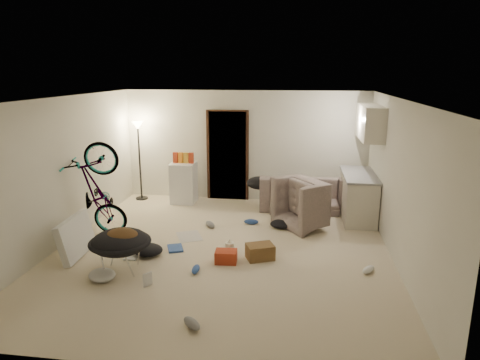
# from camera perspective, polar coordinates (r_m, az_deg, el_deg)

# --- Properties ---
(floor) EXTENTS (5.50, 6.00, 0.02)m
(floor) POSITION_cam_1_polar(r_m,az_deg,el_deg) (7.27, -2.37, -9.37)
(floor) COLOR beige
(floor) RESTS_ON ground
(ceiling) EXTENTS (5.50, 6.00, 0.02)m
(ceiling) POSITION_cam_1_polar(r_m,az_deg,el_deg) (6.67, -2.60, 10.88)
(ceiling) COLOR white
(ceiling) RESTS_ON wall_back
(wall_back) EXTENTS (5.50, 0.02, 2.50)m
(wall_back) POSITION_cam_1_polar(r_m,az_deg,el_deg) (9.77, 0.71, 4.55)
(wall_back) COLOR silver
(wall_back) RESTS_ON floor
(wall_front) EXTENTS (5.50, 0.02, 2.50)m
(wall_front) POSITION_cam_1_polar(r_m,az_deg,el_deg) (4.09, -10.22, -9.85)
(wall_front) COLOR silver
(wall_front) RESTS_ON floor
(wall_left) EXTENTS (0.02, 6.00, 2.50)m
(wall_left) POSITION_cam_1_polar(r_m,az_deg,el_deg) (7.84, -22.75, 0.97)
(wall_left) COLOR silver
(wall_left) RESTS_ON floor
(wall_right) EXTENTS (0.02, 6.00, 2.50)m
(wall_right) POSITION_cam_1_polar(r_m,az_deg,el_deg) (6.93, 20.60, -0.47)
(wall_right) COLOR silver
(wall_right) RESTS_ON floor
(doorway) EXTENTS (0.85, 0.10, 2.04)m
(doorway) POSITION_cam_1_polar(r_m,az_deg,el_deg) (9.84, -1.64, 3.24)
(doorway) COLOR black
(doorway) RESTS_ON floor
(door_trim) EXTENTS (0.97, 0.04, 2.10)m
(door_trim) POSITION_cam_1_polar(r_m,az_deg,el_deg) (9.81, -1.66, 3.21)
(door_trim) COLOR #371F13
(door_trim) RESTS_ON floor
(floor_lamp) EXTENTS (0.28, 0.28, 1.81)m
(floor_lamp) POSITION_cam_1_polar(r_m,az_deg,el_deg) (10.01, -13.36, 4.72)
(floor_lamp) COLOR black
(floor_lamp) RESTS_ON floor
(kitchen_counter) EXTENTS (0.60, 1.50, 0.88)m
(kitchen_counter) POSITION_cam_1_polar(r_m,az_deg,el_deg) (8.98, 15.43, -2.18)
(kitchen_counter) COLOR beige
(kitchen_counter) RESTS_ON floor
(counter_top) EXTENTS (0.64, 1.54, 0.04)m
(counter_top) POSITION_cam_1_polar(r_m,az_deg,el_deg) (8.86, 15.63, 0.68)
(counter_top) COLOR gray
(counter_top) RESTS_ON kitchen_counter
(kitchen_uppers) EXTENTS (0.38, 1.40, 0.65)m
(kitchen_uppers) POSITION_cam_1_polar(r_m,az_deg,el_deg) (8.70, 16.95, 7.38)
(kitchen_uppers) COLOR beige
(kitchen_uppers) RESTS_ON wall_right
(sofa) EXTENTS (1.92, 0.86, 0.55)m
(sofa) POSITION_cam_1_polar(r_m,az_deg,el_deg) (9.37, 8.39, -2.17)
(sofa) COLOR #343A33
(sofa) RESTS_ON floor
(armchair) EXTENTS (1.36, 1.39, 0.68)m
(armchair) POSITION_cam_1_polar(r_m,az_deg,el_deg) (8.45, 9.88, -3.60)
(armchair) COLOR #343A33
(armchair) RESTS_ON floor
(bicycle) EXTENTS (1.84, 0.91, 1.03)m
(bicycle) POSITION_cam_1_polar(r_m,az_deg,el_deg) (8.09, -18.27, -3.99)
(bicycle) COLOR black
(bicycle) RESTS_ON floor
(book_asset) EXTENTS (0.25, 0.24, 0.02)m
(book_asset) POSITION_cam_1_polar(r_m,az_deg,el_deg) (6.24, -12.74, -13.78)
(book_asset) COLOR #A93319
(book_asset) RESTS_ON floor
(mini_fridge) EXTENTS (0.54, 0.54, 0.91)m
(mini_fridge) POSITION_cam_1_polar(r_m,az_deg,el_deg) (9.76, -7.52, -0.36)
(mini_fridge) COLOR white
(mini_fridge) RESTS_ON floor
(snack_box_0) EXTENTS (0.11, 0.08, 0.30)m
(snack_box_0) POSITION_cam_1_polar(r_m,az_deg,el_deg) (9.69, -8.59, 2.79)
(snack_box_0) COLOR #A93319
(snack_box_0) RESTS_ON mini_fridge
(snack_box_1) EXTENTS (0.11, 0.08, 0.30)m
(snack_box_1) POSITION_cam_1_polar(r_m,az_deg,el_deg) (9.65, -7.91, 2.78)
(snack_box_1) COLOR orange
(snack_box_1) RESTS_ON mini_fridge
(snack_box_2) EXTENTS (0.10, 0.07, 0.30)m
(snack_box_2) POSITION_cam_1_polar(r_m,az_deg,el_deg) (9.62, -7.22, 2.76)
(snack_box_2) COLOR gold
(snack_box_2) RESTS_ON mini_fridge
(snack_box_3) EXTENTS (0.11, 0.08, 0.30)m
(snack_box_3) POSITION_cam_1_polar(r_m,az_deg,el_deg) (9.59, -6.53, 2.75)
(snack_box_3) COLOR #A93319
(snack_box_3) RESTS_ON mini_fridge
(saucer_chair) EXTENTS (0.91, 0.91, 0.64)m
(saucer_chair) POSITION_cam_1_polar(r_m,az_deg,el_deg) (6.63, -15.65, -8.64)
(saucer_chair) COLOR silver
(saucer_chair) RESTS_ON floor
(hoodie) EXTENTS (0.49, 0.41, 0.22)m
(hoodie) POSITION_cam_1_polar(r_m,az_deg,el_deg) (6.51, -15.47, -7.20)
(hoodie) COLOR #4A3119
(hoodie) RESTS_ON saucer_chair
(sofa_drape) EXTENTS (0.59, 0.50, 0.28)m
(sofa_drape) POSITION_cam_1_polar(r_m,az_deg,el_deg) (9.34, 2.61, -0.39)
(sofa_drape) COLOR black
(sofa_drape) RESTS_ON sofa
(tv_box) EXTENTS (0.30, 0.98, 0.65)m
(tv_box) POSITION_cam_1_polar(r_m,az_deg,el_deg) (7.43, -21.06, -7.08)
(tv_box) COLOR silver
(tv_box) RESTS_ON floor
(drink_case_a) EXTENTS (0.50, 0.44, 0.24)m
(drink_case_a) POSITION_cam_1_polar(r_m,az_deg,el_deg) (6.90, 2.69, -9.53)
(drink_case_a) COLOR brown
(drink_case_a) RESTS_ON floor
(drink_case_b) EXTENTS (0.35, 0.27, 0.19)m
(drink_case_b) POSITION_cam_1_polar(r_m,az_deg,el_deg) (6.79, -1.87, -10.17)
(drink_case_b) COLOR #A93319
(drink_case_b) RESTS_ON floor
(juicer) EXTENTS (0.15, 0.15, 0.22)m
(juicer) POSITION_cam_1_polar(r_m,az_deg,el_deg) (7.19, -1.38, -8.80)
(juicer) COLOR white
(juicer) RESTS_ON floor
(newspaper) EXTENTS (0.60, 0.66, 0.01)m
(newspaper) POSITION_cam_1_polar(r_m,az_deg,el_deg) (7.87, -6.79, -7.46)
(newspaper) COLOR beige
(newspaper) RESTS_ON floor
(book_blue) EXTENTS (0.34, 0.39, 0.03)m
(book_blue) POSITION_cam_1_polar(r_m,az_deg,el_deg) (7.36, -8.63, -8.98)
(book_blue) COLOR #294A97
(book_blue) RESTS_ON floor
(book_white) EXTENTS (0.22, 0.28, 0.02)m
(book_white) POSITION_cam_1_polar(r_m,az_deg,el_deg) (7.20, -14.22, -9.88)
(book_white) COLOR silver
(book_white) RESTS_ON floor
(shoe_0) EXTENTS (0.29, 0.12, 0.11)m
(shoe_0) POSITION_cam_1_polar(r_m,az_deg,el_deg) (8.39, 1.51, -5.58)
(shoe_0) COLOR #294A97
(shoe_0) RESTS_ON floor
(shoe_1) EXTENTS (0.28, 0.30, 0.11)m
(shoe_1) POSITION_cam_1_polar(r_m,az_deg,el_deg) (8.27, -4.00, -5.92)
(shoe_1) COLOR slate
(shoe_1) RESTS_ON floor
(shoe_2) EXTENTS (0.11, 0.26, 0.10)m
(shoe_2) POSITION_cam_1_polar(r_m,az_deg,el_deg) (6.53, -5.92, -11.74)
(shoe_2) COLOR #294A97
(shoe_2) RESTS_ON floor
(shoe_3) EXTENTS (0.30, 0.29, 0.11)m
(shoe_3) POSITION_cam_1_polar(r_m,az_deg,el_deg) (5.28, -6.43, -18.47)
(shoe_3) COLOR slate
(shoe_3) RESTS_ON floor
(shoe_4) EXTENTS (0.26, 0.28, 0.10)m
(shoe_4) POSITION_cam_1_polar(r_m,az_deg,el_deg) (6.76, 16.75, -11.36)
(shoe_4) COLOR white
(shoe_4) RESTS_ON floor
(clothes_lump_a) EXTENTS (0.63, 0.58, 0.16)m
(clothes_lump_a) POSITION_cam_1_polar(r_m,az_deg,el_deg) (7.22, -12.21, -9.08)
(clothes_lump_a) COLOR black
(clothes_lump_a) RESTS_ON floor
(clothes_lump_b) EXTENTS (0.55, 0.51, 0.14)m
(clothes_lump_b) POSITION_cam_1_polar(r_m,az_deg,el_deg) (8.27, 5.62, -5.84)
(clothes_lump_b) COLOR black
(clothes_lump_b) RESTS_ON floor
(clothes_lump_c) EXTENTS (0.56, 0.55, 0.13)m
(clothes_lump_c) POSITION_cam_1_polar(r_m,az_deg,el_deg) (6.59, -17.92, -11.96)
(clothes_lump_c) COLOR silver
(clothes_lump_c) RESTS_ON floor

